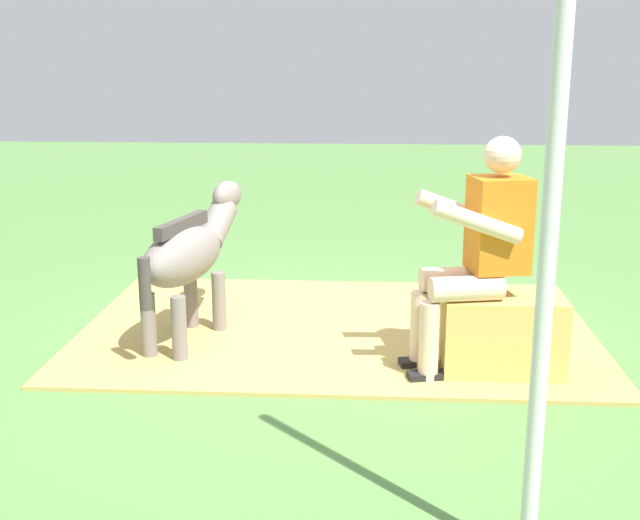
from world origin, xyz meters
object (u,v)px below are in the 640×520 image
tent_pole_left (550,221)px  pony_standing (190,253)px  hay_bale (502,334)px  person_seated (478,247)px

tent_pole_left → pony_standing: bearing=-52.6°
hay_bale → tent_pole_left: bearing=84.5°
person_seated → pony_standing: bearing=-14.1°
pony_standing → hay_bale: bearing=167.8°
hay_bale → tent_pole_left: (0.18, 1.81, 1.01)m
hay_bale → pony_standing: (1.87, -0.40, 0.34)m
pony_standing → tent_pole_left: tent_pole_left is taller
pony_standing → tent_pole_left: bearing=127.4°
hay_bale → person_seated: 0.53m
person_seated → tent_pole_left: 1.85m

